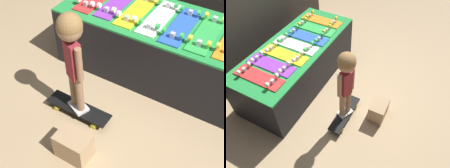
{
  "view_description": "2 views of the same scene",
  "coord_description": "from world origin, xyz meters",
  "views": [
    {
      "loc": [
        0.95,
        -1.96,
        2.31
      ],
      "look_at": [
        -0.08,
        -0.26,
        0.37
      ],
      "focal_mm": 50.0,
      "sensor_mm": 36.0,
      "label": 1
    },
    {
      "loc": [
        -1.9,
        -1.18,
        2.5
      ],
      "look_at": [
        -0.08,
        -0.22,
        0.31
      ],
      "focal_mm": 35.0,
      "sensor_mm": 36.0,
      "label": 2
    }
  ],
  "objects": [
    {
      "name": "ground_plane",
      "position": [
        0.0,
        0.0,
        0.0
      ],
      "size": [
        16.0,
        16.0,
        0.0
      ],
      "primitive_type": "plane",
      "color": "tan"
    },
    {
      "name": "display_rack",
      "position": [
        0.0,
        0.49,
        0.33
      ],
      "size": [
        1.99,
        0.82,
        0.66
      ],
      "color": "black",
      "rests_on": "ground_plane"
    },
    {
      "name": "skateboard_purple_on_rack",
      "position": [
        -0.48,
        0.52,
        0.68
      ],
      "size": [
        0.2,
        0.65,
        0.09
      ],
      "color": "purple",
      "rests_on": "display_rack"
    },
    {
      "name": "skateboard_yellow_on_rack",
      "position": [
        -0.24,
        0.49,
        0.68
      ],
      "size": [
        0.2,
        0.65,
        0.09
      ],
      "color": "yellow",
      "rests_on": "display_rack"
    },
    {
      "name": "skateboard_white_on_rack",
      "position": [
        0.0,
        0.48,
        0.68
      ],
      "size": [
        0.2,
        0.65,
        0.09
      ],
      "color": "white",
      "rests_on": "display_rack"
    },
    {
      "name": "skateboard_blue_on_rack",
      "position": [
        0.24,
        0.46,
        0.68
      ],
      "size": [
        0.2,
        0.65,
        0.09
      ],
      "color": "blue",
      "rests_on": "display_rack"
    },
    {
      "name": "skateboard_green_on_rack",
      "position": [
        0.48,
        0.47,
        0.68
      ],
      "size": [
        0.2,
        0.65,
        0.09
      ],
      "color": "green",
      "rests_on": "display_rack"
    },
    {
      "name": "skateboard_on_floor",
      "position": [
        -0.33,
        -0.46,
        0.07
      ],
      "size": [
        0.65,
        0.17,
        0.09
      ],
      "color": "black",
      "rests_on": "ground_plane"
    },
    {
      "name": "child",
      "position": [
        -0.33,
        -0.46,
        0.8
      ],
      "size": [
        0.23,
        0.21,
        1.02
      ],
      "rotation": [
        0.0,
        0.0,
        -0.4
      ],
      "color": "silver",
      "rests_on": "skateboard_on_floor"
    },
    {
      "name": "storage_box",
      "position": [
        -0.1,
        -0.85,
        0.13
      ],
      "size": [
        0.29,
        0.2,
        0.25
      ],
      "color": "tan",
      "rests_on": "ground_plane"
    }
  ]
}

